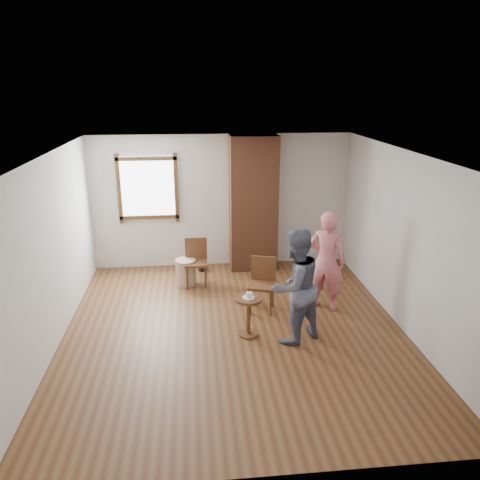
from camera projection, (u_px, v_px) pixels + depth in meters
name	position (u px, v px, depth m)	size (l,w,h in m)	color
ground	(234.00, 330.00, 6.97)	(5.50, 5.50, 0.00)	brown
room_shell	(227.00, 203.00, 6.96)	(5.04, 5.52, 2.62)	silver
brick_chimney	(253.00, 204.00, 8.97)	(0.90, 0.50, 2.60)	brown
stoneware_crock	(186.00, 272.00, 8.50)	(0.37, 0.37, 0.48)	tan
dark_pot	(203.00, 267.00, 9.16)	(0.17, 0.17, 0.17)	black
dining_chair_left	(196.00, 259.00, 8.46)	(0.41, 0.41, 0.85)	brown
dining_chair_right	(263.00, 281.00, 7.51)	(0.50, 0.50, 0.86)	brown
side_table	(249.00, 310.00, 6.72)	(0.40, 0.40, 0.60)	brown
cake_plate	(249.00, 297.00, 6.65)	(0.18, 0.18, 0.01)	white
cake_slice	(249.00, 295.00, 6.64)	(0.08, 0.07, 0.06)	white
man	(295.00, 286.00, 6.47)	(0.81, 0.63, 1.66)	#131A36
person_pink	(326.00, 261.00, 7.44)	(0.60, 0.39, 1.63)	#E8747D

